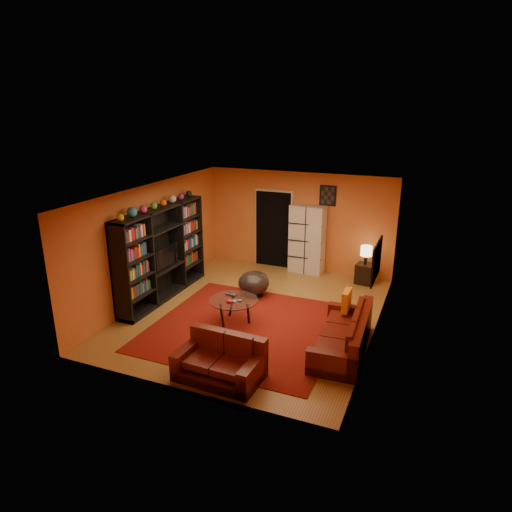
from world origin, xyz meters
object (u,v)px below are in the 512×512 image
at_px(bowl_chair, 254,283).
at_px(side_table, 365,274).
at_px(tv, 163,257).
at_px(loveseat, 222,360).
at_px(table_lamp, 366,252).
at_px(entertainment_unit, 162,253).
at_px(sofa, 346,336).
at_px(storage_cabinet, 307,239).
at_px(coffee_table, 234,302).

height_order(bowl_chair, side_table, bowl_chair).
distance_m(tv, bowl_chair, 2.14).
distance_m(loveseat, table_lamp, 5.24).
height_order(entertainment_unit, loveseat, entertainment_unit).
distance_m(sofa, storage_cabinet, 4.11).
xyz_separation_m(entertainment_unit, coffee_table, (2.06, -0.60, -0.59)).
distance_m(tv, storage_cabinet, 3.80).
xyz_separation_m(entertainment_unit, bowl_chair, (1.91, 0.82, -0.73)).
bearing_deg(side_table, tv, -147.46).
distance_m(coffee_table, table_lamp, 3.82).
height_order(coffee_table, side_table, coffee_table).
bearing_deg(sofa, entertainment_unit, 166.29).
bearing_deg(storage_cabinet, sofa, -58.11).
xyz_separation_m(storage_cabinet, side_table, (1.57, -0.22, -0.65)).
relative_size(entertainment_unit, sofa, 1.42).
bearing_deg(tv, storage_cabinet, -41.79).
bearing_deg(bowl_chair, entertainment_unit, -156.79).
relative_size(tv, bowl_chair, 1.20).
height_order(loveseat, bowl_chair, loveseat).
bearing_deg(entertainment_unit, tv, -31.47).
relative_size(coffee_table, storage_cabinet, 0.55).
height_order(tv, bowl_chair, tv).
height_order(sofa, coffee_table, sofa).
relative_size(sofa, table_lamp, 4.56).
height_order(loveseat, storage_cabinet, storage_cabinet).
height_order(coffee_table, bowl_chair, bowl_chair).
relative_size(entertainment_unit, side_table, 6.00).
bearing_deg(storage_cabinet, coffee_table, -93.51).
bearing_deg(bowl_chair, loveseat, -76.35).
xyz_separation_m(loveseat, bowl_chair, (-0.79, 3.24, 0.03)).
bearing_deg(entertainment_unit, storage_cabinet, 47.34).
bearing_deg(entertainment_unit, loveseat, -41.96).
xyz_separation_m(tv, side_table, (4.10, 2.61, -0.72)).
distance_m(loveseat, storage_cabinet, 5.26).
bearing_deg(coffee_table, storage_cabinet, 81.33).
distance_m(loveseat, coffee_table, 1.94).
xyz_separation_m(side_table, table_lamp, (0.00, 0.00, 0.58)).
relative_size(coffee_table, table_lamp, 2.14).
bearing_deg(coffee_table, side_table, 56.76).
height_order(sofa, side_table, sofa).
xyz_separation_m(sofa, side_table, (-0.26, 3.42, -0.04)).
height_order(sofa, storage_cabinet, storage_cabinet).
bearing_deg(table_lamp, sofa, -85.59).
bearing_deg(tv, side_table, -57.46).
bearing_deg(storage_cabinet, tv, -126.63).
bearing_deg(loveseat, entertainment_unit, 50.32).
height_order(tv, side_table, tv).
relative_size(sofa, side_table, 4.24).
height_order(tv, storage_cabinet, storage_cabinet).
bearing_deg(loveseat, table_lamp, -13.91).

